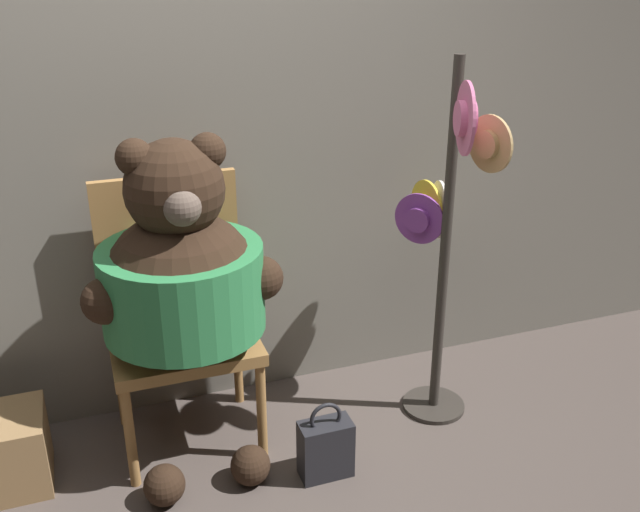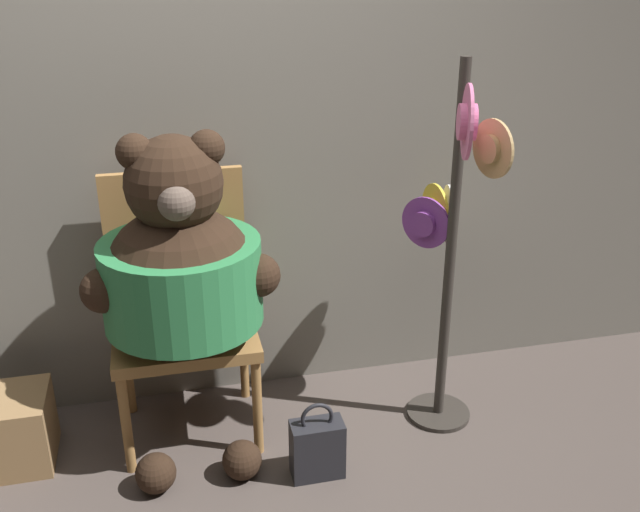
% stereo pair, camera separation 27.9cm
% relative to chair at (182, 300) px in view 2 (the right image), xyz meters
% --- Properties ---
extents(ground_plane, '(14.00, 14.00, 0.00)m').
position_rel_chair_xyz_m(ground_plane, '(0.09, -0.43, -0.59)').
color(ground_plane, '#4C423D').
extents(wall_back, '(8.00, 0.10, 2.21)m').
position_rel_chair_xyz_m(wall_back, '(0.09, 0.26, 0.52)').
color(wall_back, slate).
rests_on(wall_back, ground_plane).
extents(chair, '(0.58, 0.47, 1.11)m').
position_rel_chair_xyz_m(chair, '(0.00, 0.00, 0.00)').
color(chair, '#9E703D').
rests_on(chair, ground_plane).
extents(teddy_bear, '(0.74, 0.66, 1.33)m').
position_rel_chair_xyz_m(teddy_bear, '(0.01, -0.17, 0.20)').
color(teddy_bear, black).
rests_on(teddy_bear, ground_plane).
extents(hat_display_rack, '(0.29, 0.57, 1.57)m').
position_rel_chair_xyz_m(hat_display_rack, '(1.07, -0.23, 0.28)').
color(hat_display_rack, '#332D28').
rests_on(hat_display_rack, ground_plane).
extents(handbag_on_ground, '(0.21, 0.11, 0.34)m').
position_rel_chair_xyz_m(handbag_on_ground, '(0.46, -0.49, -0.46)').
color(handbag_on_ground, '#232328').
rests_on(handbag_on_ground, ground_plane).
extents(wooden_crate, '(0.30, 0.30, 0.30)m').
position_rel_chair_xyz_m(wooden_crate, '(-0.71, -0.13, -0.44)').
color(wooden_crate, '#937047').
rests_on(wooden_crate, ground_plane).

